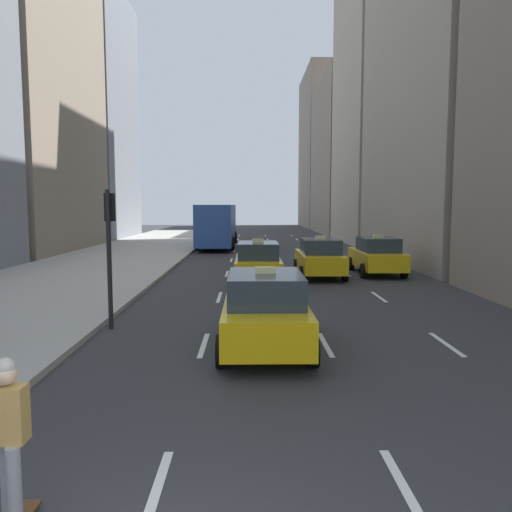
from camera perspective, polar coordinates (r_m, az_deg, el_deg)
The scene contains 10 objects.
sidewalk_left at distance 31.35m, azimuth -15.28°, elevation -0.14°, with size 8.00×66.00×0.15m, color #ADAAA3.
lane_markings at distance 26.44m, azimuth 3.01°, elevation -1.15°, with size 5.72×56.00×0.01m.
building_row_right at distance 43.04m, azimuth 15.14°, elevation 19.56°, with size 6.00×78.80×32.06m.
taxi_lead at distance 20.19m, azimuth 0.22°, elevation -0.80°, with size 2.02×4.40×1.87m.
taxi_second at distance 22.48m, azimuth 7.28°, elevation -0.17°, with size 2.02×4.40×1.87m.
taxi_third at distance 11.15m, azimuth 1.05°, elevation -6.19°, with size 2.02×4.40×1.87m.
taxi_fourth at distance 23.92m, azimuth 13.62°, elevation 0.07°, with size 2.02×4.40×1.87m.
city_bus at distance 38.87m, azimuth -4.43°, elevation 3.69°, with size 2.80×11.61×3.25m.
skateboarder at distance 5.68m, azimuth -26.44°, elevation -17.94°, with size 0.36×0.80×1.75m.
traffic_light_pole at distance 13.38m, azimuth -16.40°, elevation 2.19°, with size 0.24×0.42×3.60m.
Camera 1 is at (0.84, -3.19, 3.19)m, focal length 35.00 mm.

